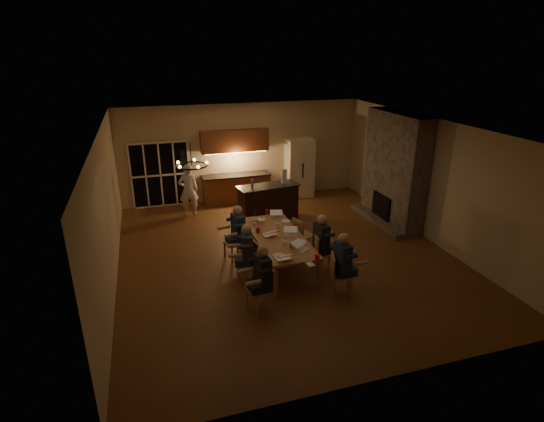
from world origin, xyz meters
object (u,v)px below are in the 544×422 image
Objects in this scene: laptop_c at (269,231)px; bar_bottle at (252,183)px; dining_table at (279,251)px; chair_right_far at (304,235)px; laptop_a at (283,254)px; person_left_near at (263,278)px; chair_left_far at (234,242)px; can_silver at (291,245)px; redcup_near at (317,257)px; laptop_f at (276,214)px; laptop_e at (259,216)px; mug_front at (285,243)px; chair_left_mid at (249,263)px; standing_person at (188,190)px; chandelier at (192,166)px; chair_left_near at (260,290)px; person_left_far at (238,233)px; bar_island at (268,203)px; plate_left at (279,256)px; mug_back at (255,224)px; plate_far at (286,221)px; chair_right_near at (342,275)px; person_right_near at (342,264)px; refrigerator at (299,168)px; bar_blender at (284,176)px; laptop_d at (290,232)px; can_cola at (256,213)px; plate_near at (301,242)px; redcup_mid at (258,230)px; chair_right_mid at (324,252)px; person_left_mid at (247,253)px; mug_mid at (278,225)px.

laptop_c is 2.68m from bar_bottle.
chair_right_far is at bearing 32.05° from dining_table.
person_left_near is at bearing 35.35° from laptop_a.
can_silver is (1.00, -1.28, 0.37)m from chair_left_far.
laptop_c is 2.67× the size of redcup_near.
laptop_f is (1.20, 0.42, 0.42)m from chair_left_far.
laptop_e is 2.67× the size of can_silver.
laptop_c is 0.64m from mug_front.
chair_left_mid is 0.55× the size of standing_person.
chair_left_mid is at bearing 2.59° from chandelier.
can_silver is at bearing -81.32° from laptop_f.
chair_left_near is 4.59m from bar_bottle.
person_left_far is 4.31× the size of laptop_c.
plate_left is at bearing -111.13° from bar_island.
laptop_e is 3.20× the size of mug_back.
standing_person is 7.13× the size of plate_far.
redcup_near is at bearing 149.80° from chair_right_far.
standing_person reaches higher than mug_front.
chair_left_mid is 1.00× the size of chair_left_far.
chair_right_near is 2.91m from laptop_e.
person_right_near is 13.80× the size of mug_back.
standing_person reaches higher than plate_far.
person_right_near is at bearing -102.28° from refrigerator.
person_left_far reaches higher than plate_left.
bar_blender reaches higher than can_silver.
bar_island reaches higher than chair_right_near.
laptop_c is (0.66, 0.65, 0.42)m from chair_left_mid.
laptop_d is at bearing 57.33° from plate_left.
chair_left_far is at bearing 36.72° from person_right_near.
refrigerator is at bearing 139.51° from chair_left_mid.
mug_front is (0.24, 0.60, -0.06)m from laptop_a.
person_right_near is (0.03, -2.09, 0.24)m from chair_right_far.
person_right_near is 6.06× the size of plate_far.
laptop_e is at bearing -90.75° from can_cola.
plate_left is at bearing -93.13° from can_cola.
plate_near is at bearing 128.47° from person_left_near.
standing_person is 2.94m from bar_blender.
person_left_far is 0.51m from redcup_mid.
chair_right_mid is 0.64× the size of person_right_near.
redcup_near is (0.13, -2.40, -0.05)m from laptop_f.
person_right_near is 4.31× the size of laptop_d.
bar_blender is at bearing 81.22° from laptop_f.
laptop_f is 2.67× the size of redcup_near.
chair_right_far is 2.04m from person_left_mid.
chandelier reaches higher than can_cola.
bar_island reaches higher than redcup_mid.
laptop_a is 0.56m from can_silver.
mug_mid is at bearing 16.43° from person_right_near.
laptop_a is at bearing -94.16° from laptop_d.
laptop_c is (0.64, -0.49, 0.17)m from person_left_far.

